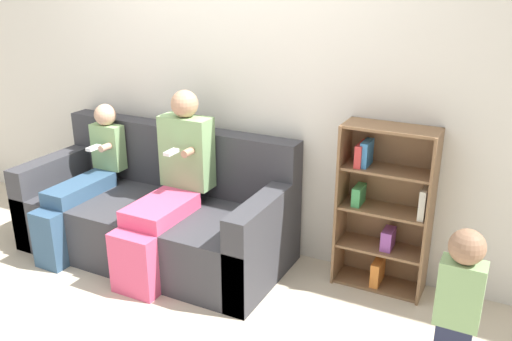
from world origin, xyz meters
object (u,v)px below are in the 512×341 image
Objects in this scene: toddler_standing at (459,299)px; bookshelf at (385,208)px; couch at (157,215)px; child_seated at (83,182)px; adult_seated at (169,184)px.

bookshelf is (-0.57, 0.68, 0.11)m from toddler_standing.
couch is 1.65m from bookshelf.
child_seated reaches higher than toddler_standing.
toddler_standing is at bearing -9.39° from couch.
adult_seated is 1.49× the size of toddler_standing.
couch is 1.88× the size of child_seated.
toddler_standing is at bearing -7.26° from adult_seated.
child_seated is 0.95× the size of bookshelf.
toddler_standing is 0.90m from bookshelf.
couch is at bearing -168.47° from bookshelf.
adult_seated is at bearing 172.74° from toddler_standing.
couch is 2.20m from toddler_standing.
couch is 2.39× the size of toddler_standing.
child_seated is at bearing 175.85° from toddler_standing.
couch is at bearing 170.61° from toddler_standing.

